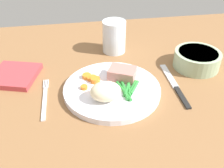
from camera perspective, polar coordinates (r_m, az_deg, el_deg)
The scene contains 11 objects.
dining_table at distance 72.10cm, azimuth -1.61°, elevation -0.72°, with size 120.00×90.00×2.00cm.
dinner_plate at distance 68.24cm, azimuth 0.00°, elevation -1.23°, with size 25.51×25.51×1.60cm, color white.
meat_portion at distance 70.66cm, azimuth 2.23°, elevation 2.48°, with size 7.13×5.30×3.01cm, color #B2756B.
mashed_potatoes at distance 62.48cm, azimuth -1.40°, elevation -1.66°, with size 7.63×5.97×4.62cm, color beige.
carrot_slices at distance 70.01cm, azimuth -4.75°, elevation 1.06°, with size 5.39×7.02×1.27cm.
green_beans at distance 66.68cm, azimuth 3.43°, elevation -1.03°, with size 6.30×9.51×0.84cm.
fork at distance 68.40cm, azimuth -14.62°, elevation -3.14°, with size 1.44×16.60×0.40cm.
knife at distance 72.70cm, azimuth 13.72°, elevation -0.37°, with size 1.70×20.50×0.64cm.
water_glass at distance 85.81cm, azimuth 0.47°, elevation 10.03°, with size 7.56×7.56×10.45cm.
salad_bowl at distance 81.78cm, azimuth 18.25°, elevation 5.36°, with size 13.60×13.60×5.06cm.
napkin at distance 78.87cm, azimuth -20.74°, elevation 1.81°, with size 12.38×12.55×1.57cm, color #B2383D.
Camera 1 is at (-7.33, -57.46, 43.93)cm, focal length 41.41 mm.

